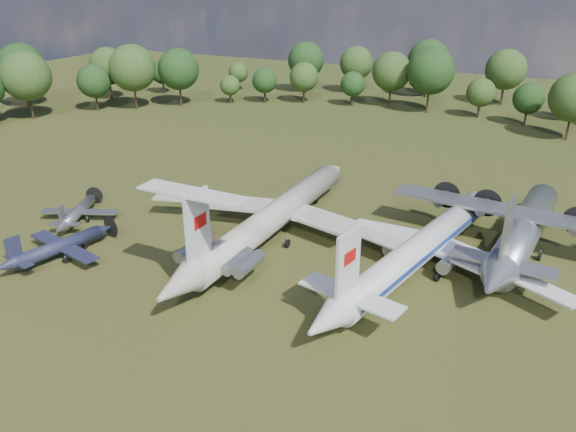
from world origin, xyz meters
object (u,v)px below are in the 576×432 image
at_px(small_prop_west, 60,249).
at_px(person_on_il62, 215,238).
at_px(an12_transport, 523,234).
at_px(small_prop_northwest, 78,214).
at_px(il62_airliner, 275,221).
at_px(tu104_jet, 421,252).

distance_m(small_prop_west, person_on_il62, 21.85).
distance_m(an12_transport, small_prop_northwest, 60.72).
bearing_deg(small_prop_west, il62_airliner, 51.31).
height_order(small_prop_northwest, person_on_il62, person_on_il62).
distance_m(tu104_jet, person_on_il62, 24.39).
xyz_separation_m(small_prop_west, small_prop_northwest, (-6.35, 9.51, -0.16)).
distance_m(il62_airliner, tu104_jet, 19.80).
bearing_deg(tu104_jet, small_prop_west, -145.69).
bearing_deg(person_on_il62, an12_transport, -150.46).
bearing_deg(tu104_jet, small_prop_northwest, -159.13).
relative_size(il62_airliner, small_prop_west, 2.94).
bearing_deg(small_prop_west, tu104_jet, 34.69).
bearing_deg(tu104_jet, an12_transport, 56.44).
xyz_separation_m(tu104_jet, small_prop_west, (-41.29, -16.39, -1.13)).
relative_size(small_prop_west, small_prop_northwest, 1.14).
bearing_deg(person_on_il62, small_prop_west, 0.76).
bearing_deg(il62_airliner, an12_transport, 19.11).
bearing_deg(small_prop_west, small_prop_northwest, 136.77).
distance_m(il62_airliner, an12_transport, 31.89).
bearing_deg(an12_transport, person_on_il62, -136.18).
bearing_deg(small_prop_northwest, small_prop_west, -79.01).
relative_size(small_prop_northwest, person_on_il62, 7.72).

